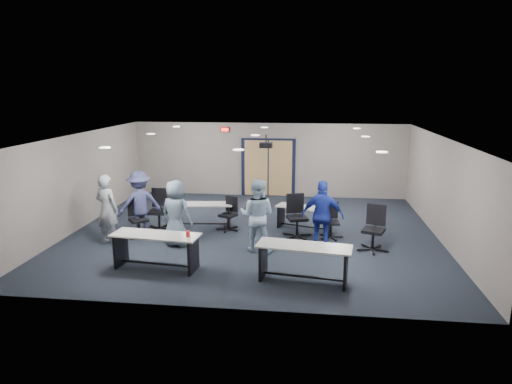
# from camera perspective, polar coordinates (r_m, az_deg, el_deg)

# --- Properties ---
(floor) EXTENTS (10.00, 10.00, 0.00)m
(floor) POSITION_cam_1_polar(r_m,az_deg,el_deg) (12.80, -0.36, -5.10)
(floor) COLOR black
(floor) RESTS_ON ground
(back_wall) EXTENTS (10.00, 0.04, 2.70)m
(back_wall) POSITION_cam_1_polar(r_m,az_deg,el_deg) (16.85, 1.56, 4.03)
(back_wall) COLOR gray
(back_wall) RESTS_ON floor
(front_wall) EXTENTS (10.00, 0.04, 2.70)m
(front_wall) POSITION_cam_1_polar(r_m,az_deg,el_deg) (8.16, -4.34, -5.85)
(front_wall) COLOR gray
(front_wall) RESTS_ON floor
(left_wall) EXTENTS (0.04, 9.00, 2.70)m
(left_wall) POSITION_cam_1_polar(r_m,az_deg,el_deg) (13.97, -21.16, 1.28)
(left_wall) COLOR gray
(left_wall) RESTS_ON floor
(right_wall) EXTENTS (0.04, 9.00, 2.70)m
(right_wall) POSITION_cam_1_polar(r_m,az_deg,el_deg) (12.83, 22.37, 0.19)
(right_wall) COLOR gray
(right_wall) RESTS_ON floor
(ceiling) EXTENTS (10.00, 9.00, 0.04)m
(ceiling) POSITION_cam_1_polar(r_m,az_deg,el_deg) (12.24, -0.37, 7.01)
(ceiling) COLOR white
(ceiling) RESTS_ON back_wall
(double_door) EXTENTS (2.00, 0.07, 2.20)m
(double_door) POSITION_cam_1_polar(r_m,az_deg,el_deg) (16.86, 1.54, 3.01)
(double_door) COLOR black
(double_door) RESTS_ON back_wall
(exit_sign) EXTENTS (0.32, 0.07, 0.18)m
(exit_sign) POSITION_cam_1_polar(r_m,az_deg,el_deg) (16.88, -3.90, 7.79)
(exit_sign) COLOR black
(exit_sign) RESTS_ON back_wall
(ceiling_projector) EXTENTS (0.35, 0.32, 0.37)m
(ceiling_projector) POSITION_cam_1_polar(r_m,az_deg,el_deg) (12.73, 1.26, 5.90)
(ceiling_projector) COLOR black
(ceiling_projector) RESTS_ON ceiling
(ceiling_can_lights) EXTENTS (6.24, 5.74, 0.02)m
(ceiling_can_lights) POSITION_cam_1_polar(r_m,az_deg,el_deg) (12.48, -0.23, 6.99)
(ceiling_can_lights) COLOR white
(ceiling_can_lights) RESTS_ON ceiling
(table_front_left) EXTENTS (2.02, 0.85, 0.93)m
(table_front_left) POSITION_cam_1_polar(r_m,az_deg,el_deg) (10.45, -12.34, -6.49)
(table_front_left) COLOR beige
(table_front_left) RESTS_ON floor
(table_front_right) EXTENTS (2.02, 0.93, 0.79)m
(table_front_right) POSITION_cam_1_polar(r_m,az_deg,el_deg) (9.60, 5.99, -8.07)
(table_front_right) COLOR beige
(table_front_right) RESTS_ON floor
(table_back_left) EXTENTS (1.77, 0.75, 0.70)m
(table_back_left) POSITION_cam_1_polar(r_m,az_deg,el_deg) (13.28, -6.65, -2.37)
(table_back_left) COLOR beige
(table_back_left) RESTS_ON floor
(table_back_right) EXTENTS (1.71, 1.03, 0.90)m
(table_back_right) POSITION_cam_1_polar(r_m,az_deg,el_deg) (13.05, 6.05, -2.74)
(table_back_right) COLOR beige
(table_back_right) RESTS_ON floor
(chair_back_a) EXTENTS (0.78, 0.78, 1.17)m
(chair_back_a) POSITION_cam_1_polar(r_m,az_deg,el_deg) (13.18, -12.06, -2.21)
(chair_back_a) COLOR black
(chair_back_a) RESTS_ON floor
(chair_back_b) EXTENTS (0.79, 0.79, 0.95)m
(chair_back_b) POSITION_cam_1_polar(r_m,az_deg,el_deg) (12.93, -3.53, -2.75)
(chair_back_b) COLOR black
(chair_back_b) RESTS_ON floor
(chair_back_c) EXTENTS (0.91, 0.91, 1.16)m
(chair_back_c) POSITION_cam_1_polar(r_m,az_deg,el_deg) (12.34, 5.17, -3.05)
(chair_back_c) COLOR black
(chair_back_c) RESTS_ON floor
(chair_back_d) EXTENTS (0.65, 0.65, 0.95)m
(chair_back_d) POSITION_cam_1_polar(r_m,az_deg,el_deg) (12.39, 9.38, -3.61)
(chair_back_d) COLOR black
(chair_back_d) RESTS_ON floor
(chair_loose_left) EXTENTS (0.91, 0.91, 1.03)m
(chair_loose_left) POSITION_cam_1_polar(r_m,az_deg,el_deg) (12.73, -14.47, -3.21)
(chair_loose_left) COLOR black
(chair_loose_left) RESTS_ON floor
(chair_loose_right) EXTENTS (0.92, 0.92, 1.14)m
(chair_loose_right) POSITION_cam_1_polar(r_m,az_deg,el_deg) (11.64, 14.48, -4.46)
(chair_loose_right) COLOR black
(chair_loose_right) RESTS_ON floor
(person_gray) EXTENTS (0.77, 0.62, 1.83)m
(person_gray) POSITION_cam_1_polar(r_m,az_deg,el_deg) (12.30, -18.12, -2.08)
(person_gray) COLOR #949BA2
(person_gray) RESTS_ON floor
(person_plaid) EXTENTS (0.95, 0.74, 1.71)m
(person_plaid) POSITION_cam_1_polar(r_m,az_deg,el_deg) (11.74, -9.99, -2.64)
(person_plaid) COLOR slate
(person_plaid) RESTS_ON floor
(person_lightblue) EXTENTS (0.99, 0.83, 1.82)m
(person_lightblue) POSITION_cam_1_polar(r_m,az_deg,el_deg) (11.18, 0.15, -2.94)
(person_lightblue) COLOR #AECCE7
(person_lightblue) RESTS_ON floor
(person_navy) EXTENTS (1.09, 0.57, 1.77)m
(person_navy) POSITION_cam_1_polar(r_m,az_deg,el_deg) (11.35, 8.31, -2.96)
(person_navy) COLOR navy
(person_navy) RESTS_ON floor
(person_back) EXTENTS (1.33, 1.17, 1.78)m
(person_back) POSITION_cam_1_polar(r_m,az_deg,el_deg) (12.81, -14.33, -1.37)
(person_back) COLOR #3D406D
(person_back) RESTS_ON floor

